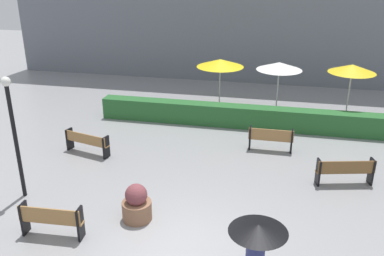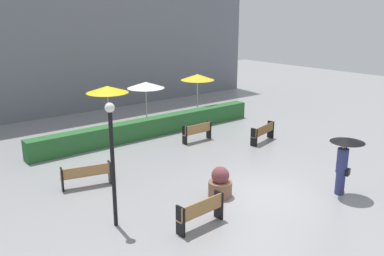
{
  "view_description": "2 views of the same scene",
  "coord_description": "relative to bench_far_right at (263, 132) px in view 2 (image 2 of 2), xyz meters",
  "views": [
    {
      "loc": [
        2.26,
        -8.53,
        6.73
      ],
      "look_at": [
        -0.78,
        5.4,
        0.98
      ],
      "focal_mm": 39.21,
      "sensor_mm": 36.0,
      "label": 1
    },
    {
      "loc": [
        -10.37,
        -8.84,
        6.16
      ],
      "look_at": [
        0.63,
        4.8,
        1.23
      ],
      "focal_mm": 38.86,
      "sensor_mm": 36.0,
      "label": 2
    }
  ],
  "objects": [
    {
      "name": "patio_umbrella_white",
      "position": [
        -2.35,
        6.78,
        1.64
      ],
      "size": [
        2.11,
        2.11,
        2.34
      ],
      "color": "silver",
      "rests_on": "ground"
    },
    {
      "name": "bench_back_row",
      "position": [
        -2.43,
        2.09,
        0.01
      ],
      "size": [
        1.66,
        0.33,
        0.89
      ],
      "color": "#9E7242",
      "rests_on": "ground"
    },
    {
      "name": "lamp_post",
      "position": [
        -9.63,
        -2.78,
        1.79
      ],
      "size": [
        0.28,
        0.28,
        3.75
      ],
      "color": "black",
      "rests_on": "ground"
    },
    {
      "name": "bench_far_left",
      "position": [
        -9.06,
        0.39,
        -0.02
      ],
      "size": [
        1.85,
        0.78,
        0.82
      ],
      "color": "#9E7242",
      "rests_on": "ground"
    },
    {
      "name": "patio_umbrella_yellow_far",
      "position": [
        0.69,
        5.86,
        1.9
      ],
      "size": [
        1.98,
        1.98,
        2.6
      ],
      "color": "silver",
      "rests_on": "ground"
    },
    {
      "name": "patio_umbrella_yellow",
      "position": [
        -5.02,
        6.26,
        1.77
      ],
      "size": [
        2.18,
        2.18,
        2.47
      ],
      "color": "silver",
      "rests_on": "ground"
    },
    {
      "name": "ground_plane",
      "position": [
        -4.5,
        -4.06,
        -0.52
      ],
      "size": [
        60.0,
        60.0,
        0.0
      ],
      "primitive_type": "plane",
      "color": "gray"
    },
    {
      "name": "pedestrian_with_umbrella",
      "position": [
        -2.44,
        -5.77,
        0.92
      ],
      "size": [
        1.15,
        1.15,
        2.07
      ],
      "color": "navy",
      "rests_on": "ground"
    },
    {
      "name": "planter_pot",
      "position": [
        -5.84,
        -3.24,
        -0.05
      ],
      "size": [
        0.82,
        0.82,
        1.08
      ],
      "color": "brown",
      "rests_on": "ground"
    },
    {
      "name": "bench_near_left",
      "position": [
        -7.72,
        -4.47,
        0.01
      ],
      "size": [
        1.68,
        0.44,
        0.9
      ],
      "color": "#9E7242",
      "rests_on": "ground"
    },
    {
      "name": "hedge_strip",
      "position": [
        -3.59,
        4.34,
        -0.05
      ],
      "size": [
        12.78,
        0.7,
        0.93
      ],
      "primitive_type": "cube",
      "color": "#28602D",
      "rests_on": "ground"
    },
    {
      "name": "building_facade",
      "position": [
        -4.5,
        11.94,
        4.62
      ],
      "size": [
        28.0,
        1.2,
        10.28
      ],
      "primitive_type": "cube",
      "color": "slate",
      "rests_on": "ground"
    },
    {
      "name": "bench_far_right",
      "position": [
        0.0,
        0.0,
        0.0
      ],
      "size": [
        1.85,
        0.76,
        0.87
      ],
      "color": "brown",
      "rests_on": "ground"
    }
  ]
}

